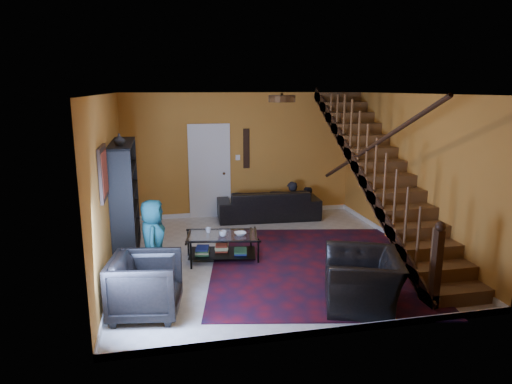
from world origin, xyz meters
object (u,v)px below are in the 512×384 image
bookshelf (126,202)px  sofa (268,204)px  armchair_left (146,286)px  armchair_right (363,280)px  coffee_table (222,245)px

bookshelf → sofa: (2.97, 1.70, -0.63)m
sofa → bookshelf: bearing=33.1°
armchair_left → armchair_right: armchair_left is taller
bookshelf → sofa: bearing=29.8°
bookshelf → armchair_right: 4.24m
armchair_left → coffee_table: armchair_left is taller
bookshelf → armchair_right: bearing=-40.0°
armchair_left → coffee_table: 2.14m
sofa → armchair_left: 4.82m
bookshelf → coffee_table: bookshelf is taller
armchair_left → coffee_table: size_ratio=0.68×
sofa → armchair_left: (-2.61, -4.05, 0.07)m
armchair_left → armchair_right: (2.86, -0.34, -0.04)m
sofa → coffee_table: bearing=62.7°
bookshelf → armchair_right: bookshelf is taller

